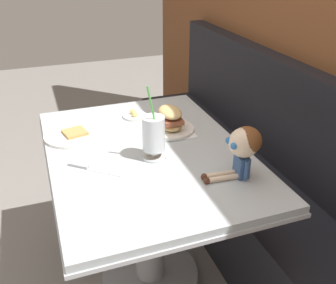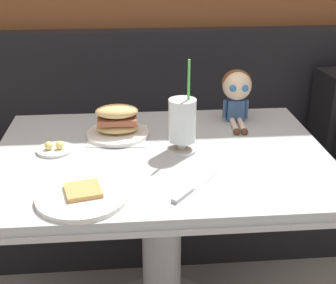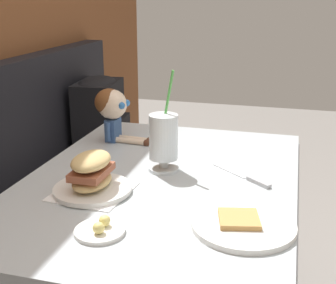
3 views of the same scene
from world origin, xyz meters
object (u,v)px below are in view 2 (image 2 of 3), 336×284
milkshake_glass (182,123)px  butter_knife (189,191)px  toast_plate (82,196)px  butter_saucer (55,149)px  seated_doll (237,88)px  sandwich_plate (117,124)px

milkshake_glass → butter_knife: bearing=-92.2°
toast_plate → butter_saucer: 0.34m
milkshake_glass → butter_knife: 0.29m
butter_saucer → seated_doll: seated_doll is taller
toast_plate → milkshake_glass: 0.43m
butter_knife → seated_doll: (0.25, 0.54, 0.12)m
butter_saucer → seated_doll: size_ratio=0.54×
toast_plate → seated_doll: (0.54, 0.55, 0.12)m
milkshake_glass → butter_saucer: 0.43m
butter_knife → seated_doll: size_ratio=0.87×
milkshake_glass → sandwich_plate: size_ratio=1.43×
milkshake_glass → seated_doll: milkshake_glass is taller
milkshake_glass → butter_saucer: size_ratio=2.62×
toast_plate → sandwich_plate: (0.09, 0.43, 0.04)m
butter_knife → sandwich_plate: bearing=115.8°
toast_plate → sandwich_plate: size_ratio=1.14×
toast_plate → milkshake_glass: size_ratio=0.79×
toast_plate → sandwich_plate: sandwich_plate is taller
butter_knife → butter_saucer: bearing=143.1°
milkshake_glass → butter_saucer: milkshake_glass is taller
butter_knife → seated_doll: seated_doll is taller
sandwich_plate → butter_saucer: bearing=-151.4°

